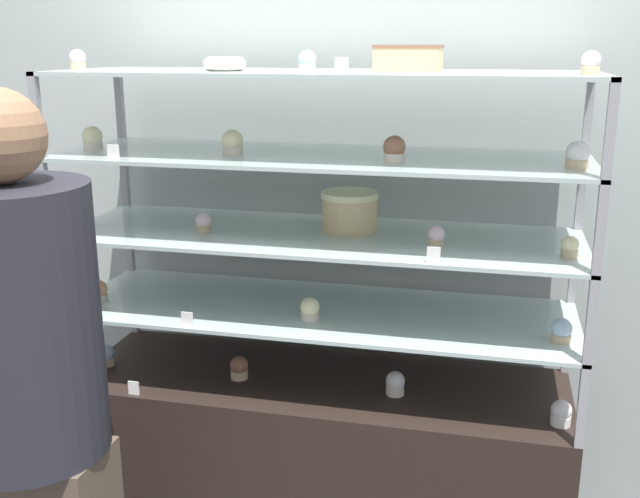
{
  "coord_description": "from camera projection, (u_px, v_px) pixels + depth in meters",
  "views": [
    {
      "loc": [
        0.51,
        -2.17,
        1.78
      ],
      "look_at": [
        0.0,
        0.0,
        1.16
      ],
      "focal_mm": 42.0,
      "sensor_mm": 36.0,
      "label": 1
    }
  ],
  "objects": [
    {
      "name": "customer_figure",
      "position": [
        28.0,
        406.0,
        1.87
      ],
      "size": [
        0.39,
        0.39,
        1.68
      ],
      "color": "brown",
      "rests_on": "ground_plane"
    },
    {
      "name": "cupcake_1",
      "position": [
        239.0,
        368.0,
        2.43
      ],
      "size": [
        0.06,
        0.06,
        0.07
      ],
      "color": "#CCB28C",
      "rests_on": "display_base"
    },
    {
      "name": "price_tag_3",
      "position": [
        113.0,
        152.0,
        2.13
      ],
      "size": [
        0.04,
        0.0,
        0.04
      ],
      "color": "white",
      "rests_on": "display_riser_upper"
    },
    {
      "name": "cupcake_8",
      "position": [
        203.0,
        223.0,
        2.32
      ],
      "size": [
        0.05,
        0.05,
        0.06
      ],
      "color": "#CCB28C",
      "rests_on": "display_riser_middle"
    },
    {
      "name": "cupcake_7",
      "position": [
        87.0,
        218.0,
        2.38
      ],
      "size": [
        0.05,
        0.05,
        0.06
      ],
      "color": "white",
      "rests_on": "display_riser_middle"
    },
    {
      "name": "donut_glazed",
      "position": [
        225.0,
        64.0,
        2.19
      ],
      "size": [
        0.13,
        0.13,
        0.04
      ],
      "color": "#EFE5CC",
      "rests_on": "display_riser_top"
    },
    {
      "name": "cupcake_3",
      "position": [
        561.0,
        413.0,
        2.13
      ],
      "size": [
        0.06,
        0.06,
        0.07
      ],
      "color": "white",
      "rests_on": "display_base"
    },
    {
      "name": "cupcake_0",
      "position": [
        105.0,
        355.0,
        2.53
      ],
      "size": [
        0.06,
        0.06,
        0.07
      ],
      "color": "#CCB28C",
      "rests_on": "display_base"
    },
    {
      "name": "cupcake_10",
      "position": [
        570.0,
        247.0,
        2.04
      ],
      "size": [
        0.05,
        0.05,
        0.06
      ],
      "color": "#CCB28C",
      "rests_on": "display_riser_middle"
    },
    {
      "name": "back_wall",
      "position": [
        346.0,
        182.0,
        2.66
      ],
      "size": [
        8.0,
        0.05,
        2.6
      ],
      "color": "#A8B2AD",
      "rests_on": "ground_plane"
    },
    {
      "name": "cupcake_17",
      "position": [
        591.0,
        63.0,
        1.9
      ],
      "size": [
        0.05,
        0.05,
        0.06
      ],
      "color": "#CCB28C",
      "rests_on": "display_riser_top"
    },
    {
      "name": "cupcake_16",
      "position": [
        307.0,
        62.0,
        2.06
      ],
      "size": [
        0.05,
        0.05,
        0.06
      ],
      "color": "white",
      "rests_on": "display_riser_top"
    },
    {
      "name": "cupcake_5",
      "position": [
        310.0,
        309.0,
        2.27
      ],
      "size": [
        0.06,
        0.06,
        0.07
      ],
      "color": "beige",
      "rests_on": "display_riser_lower"
    },
    {
      "name": "display_riser_upper",
      "position": [
        320.0,
        159.0,
        2.24
      ],
      "size": [
        1.58,
        0.52,
        0.24
      ],
      "color": "#99999E",
      "rests_on": "display_riser_middle"
    },
    {
      "name": "cupcake_14",
      "position": [
        578.0,
        156.0,
        1.98
      ],
      "size": [
        0.06,
        0.06,
        0.07
      ],
      "color": "#CCB28C",
      "rests_on": "display_riser_upper"
    },
    {
      "name": "sheet_cake_frosted",
      "position": [
        409.0,
        58.0,
        2.14
      ],
      "size": [
        0.19,
        0.16,
        0.07
      ],
      "color": "#DBBC84",
      "rests_on": "display_riser_top"
    },
    {
      "name": "price_tag_0",
      "position": [
        134.0,
        388.0,
        2.32
      ],
      "size": [
        0.04,
        0.0,
        0.04
      ],
      "color": "white",
      "rests_on": "display_base"
    },
    {
      "name": "cupcake_12",
      "position": [
        232.0,
        143.0,
        2.23
      ],
      "size": [
        0.06,
        0.06,
        0.07
      ],
      "color": "beige",
      "rests_on": "display_riser_upper"
    },
    {
      "name": "price_tag_2",
      "position": [
        434.0,
        255.0,
        1.99
      ],
      "size": [
        0.04,
        0.0,
        0.04
      ],
      "color": "white",
      "rests_on": "display_riser_middle"
    },
    {
      "name": "display_base",
      "position": [
        320.0,
        477.0,
        2.53
      ],
      "size": [
        1.58,
        0.52,
        0.72
      ],
      "color": "black",
      "rests_on": "ground_plane"
    },
    {
      "name": "price_tag_4",
      "position": [
        341.0,
        66.0,
        1.92
      ],
      "size": [
        0.04,
        0.0,
        0.04
      ],
      "color": "white",
      "rests_on": "display_riser_top"
    },
    {
      "name": "cupcake_9",
      "position": [
        436.0,
        237.0,
        2.15
      ],
      "size": [
        0.05,
        0.05,
        0.06
      ],
      "color": "#CCB28C",
      "rests_on": "display_riser_middle"
    },
    {
      "name": "cupcake_4",
      "position": [
        98.0,
        291.0,
        2.43
      ],
      "size": [
        0.06,
        0.06,
        0.07
      ],
      "color": "beige",
      "rests_on": "display_riser_lower"
    },
    {
      "name": "display_riser_middle",
      "position": [
        320.0,
        238.0,
        2.31
      ],
      "size": [
        1.58,
        0.52,
        0.24
      ],
      "color": "#99999E",
      "rests_on": "display_riser_lower"
    },
    {
      "name": "cupcake_6",
      "position": [
        561.0,
        331.0,
        2.1
      ],
      "size": [
        0.06,
        0.06,
        0.07
      ],
      "color": "#CCB28C",
      "rests_on": "display_riser_lower"
    },
    {
      "name": "display_riser_top",
      "position": [
        320.0,
        75.0,
        2.18
      ],
      "size": [
        1.58,
        0.52,
        0.24
      ],
      "color": "#99999E",
      "rests_on": "display_riser_upper"
    },
    {
      "name": "display_riser_lower",
      "position": [
        320.0,
        312.0,
        2.37
      ],
      "size": [
        1.58,
        0.52,
        0.24
      ],
      "color": "#99999E",
      "rests_on": "display_base"
    },
    {
      "name": "cupcake_13",
      "position": [
        394.0,
        150.0,
        2.09
      ],
      "size": [
        0.06,
        0.06,
        0.07
      ],
      "color": "beige",
      "rests_on": "display_riser_upper"
    },
    {
      "name": "cupcake_11",
      "position": [
        92.0,
        139.0,
        2.33
      ],
      "size": [
        0.06,
        0.06,
        0.07
      ],
      "color": "beige",
      "rests_on": "display_riser_upper"
    },
    {
      "name": "price_tag_1",
      "position": [
        187.0,
        319.0,
        2.21
      ],
      "size": [
        0.04,
        0.0,
        0.04
      ],
      "color": "white",
      "rests_on": "display_riser_lower"
    },
    {
      "name": "layer_cake_centerpiece",
      "position": [
        350.0,
        211.0,
        2.33
      ],
      "size": [
        0.18,
        0.18,
        0.12
      ],
      "color": "#DBBC84",
      "rests_on": "display_riser_middle"
    },
    {
      "name": "cupcake_15",
      "position": [
        78.0,
        60.0,
        2.27
      ],
      "size": [
        0.05,
        0.05,
        0.06
      ],
      "color": "#CCB28C",
      "rests_on": "display_riser_top"
    },
    {
      "name": "cupcake_2",
      "position": [
        395.0,
        384.0,
        2.32
      ],
      "size": [
        0.06,
        0.06,
        0.07
      ],
      "color": "beige",
      "rests_on": "display_base"
    }
  ]
}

